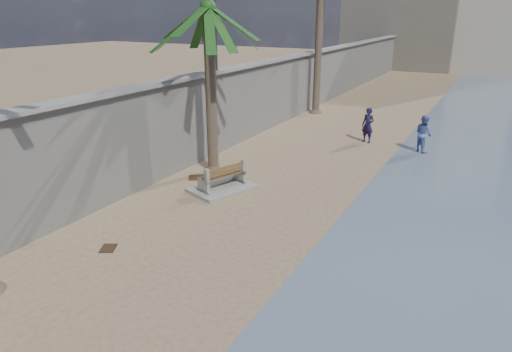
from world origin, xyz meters
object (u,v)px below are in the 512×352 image
(person_a, at_px, (368,123))
(person_b, at_px, (424,132))
(palm_mid, at_px, (208,9))
(bench_far, at_px, (222,179))

(person_a, bearing_deg, person_b, 8.39)
(person_a, relative_size, person_b, 1.04)
(palm_mid, bearing_deg, person_b, 44.37)
(bench_far, relative_size, palm_mid, 0.37)
(bench_far, bearing_deg, palm_mid, 131.75)
(bench_far, relative_size, person_b, 1.39)
(person_a, bearing_deg, bench_far, -91.52)
(person_b, bearing_deg, bench_far, 99.52)
(person_b, bearing_deg, palm_mid, 87.25)
(bench_far, xyz_separation_m, person_a, (2.82, 8.64, 0.57))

